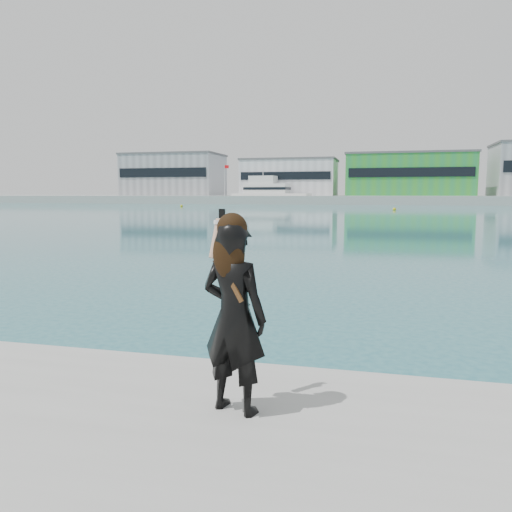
{
  "coord_description": "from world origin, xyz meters",
  "views": [
    {
      "loc": [
        1.56,
        -3.73,
        2.5
      ],
      "look_at": [
        0.49,
        0.57,
        1.94
      ],
      "focal_mm": 35.0,
      "sensor_mm": 36.0,
      "label": 1
    }
  ],
  "objects_px": {
    "buoy_near": "(394,210)",
    "buoy_far": "(181,207)",
    "motor_yacht": "(269,193)",
    "woman": "(234,312)"
  },
  "relations": [
    {
      "from": "buoy_far",
      "to": "woman",
      "type": "distance_m",
      "value": 93.04
    },
    {
      "from": "motor_yacht",
      "to": "buoy_near",
      "type": "bearing_deg",
      "value": -49.29
    },
    {
      "from": "buoy_far",
      "to": "buoy_near",
      "type": "bearing_deg",
      "value": -15.42
    },
    {
      "from": "motor_yacht",
      "to": "woman",
      "type": "bearing_deg",
      "value": -70.93
    },
    {
      "from": "motor_yacht",
      "to": "buoy_far",
      "type": "distance_m",
      "value": 33.82
    },
    {
      "from": "motor_yacht",
      "to": "buoy_far",
      "type": "xyz_separation_m",
      "value": [
        -10.0,
        -32.21,
        -2.54
      ]
    },
    {
      "from": "buoy_near",
      "to": "buoy_far",
      "type": "height_order",
      "value": "same"
    },
    {
      "from": "woman",
      "to": "motor_yacht",
      "type": "bearing_deg",
      "value": -62.5
    },
    {
      "from": "buoy_far",
      "to": "woman",
      "type": "height_order",
      "value": "woman"
    },
    {
      "from": "buoy_near",
      "to": "motor_yacht",
      "type": "bearing_deg",
      "value": 124.03
    }
  ]
}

